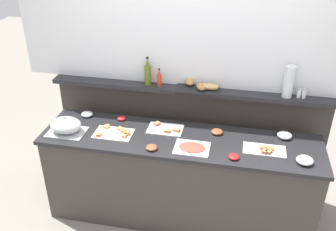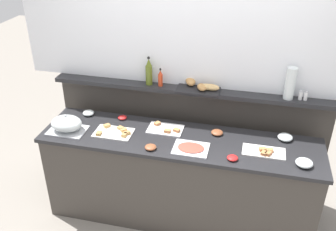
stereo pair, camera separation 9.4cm
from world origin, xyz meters
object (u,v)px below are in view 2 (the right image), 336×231
at_px(glass_bowl_small, 285,137).
at_px(salt_shaker, 301,95).
at_px(condiment_bowl_cream, 217,132).
at_px(cold_cuts_platter, 191,148).
at_px(condiment_bowl_teal, 232,158).
at_px(bread_basket, 199,86).
at_px(condiment_bowl_red, 122,117).
at_px(sandwich_platter_rear, 115,132).
at_px(sandwich_platter_side, 166,129).
at_px(sandwich_platter_front, 264,152).
at_px(glass_bowl_large, 304,163).
at_px(water_carafe, 290,83).
at_px(glass_bowl_medium, 89,113).
at_px(serving_cloche, 67,124).
at_px(hot_sauce_bottle, 160,78).
at_px(pepper_shaker, 306,96).
at_px(olive_oil_bottle, 149,72).
at_px(condiment_bowl_dark, 151,147).

height_order(glass_bowl_small, salt_shaker, salt_shaker).
bearing_deg(condiment_bowl_cream, glass_bowl_small, 4.79).
relative_size(cold_cuts_platter, condiment_bowl_teal, 3.27).
bearing_deg(bread_basket, condiment_bowl_red, -164.04).
distance_m(sandwich_platter_rear, sandwich_platter_side, 0.47).
height_order(sandwich_platter_front, glass_bowl_small, glass_bowl_small).
height_order(glass_bowl_large, water_carafe, water_carafe).
bearing_deg(glass_bowl_medium, serving_cloche, -100.77).
bearing_deg(hot_sauce_bottle, pepper_shaker, 0.33).
bearing_deg(cold_cuts_platter, sandwich_platter_front, 8.64).
height_order(glass_bowl_large, olive_oil_bottle, olive_oil_bottle).
height_order(salt_shaker, bread_basket, salt_shaker).
bearing_deg(bread_basket, condiment_bowl_cream, -50.17).
xyz_separation_m(condiment_bowl_cream, condiment_bowl_teal, (0.17, -0.36, -0.00)).
bearing_deg(condiment_bowl_dark, condiment_bowl_red, 133.24).
relative_size(cold_cuts_platter, serving_cloche, 0.88).
bearing_deg(sandwich_platter_rear, salt_shaker, 15.92).
bearing_deg(sandwich_platter_front, condiment_bowl_red, 168.97).
height_order(sandwich_platter_side, glass_bowl_large, glass_bowl_large).
bearing_deg(bread_basket, condiment_bowl_dark, -115.16).
distance_m(condiment_bowl_teal, olive_oil_bottle, 1.14).
bearing_deg(water_carafe, glass_bowl_medium, -174.10).
height_order(serving_cloche, salt_shaker, salt_shaker).
height_order(olive_oil_bottle, salt_shaker, olive_oil_bottle).
height_order(sandwich_platter_rear, condiment_bowl_teal, sandwich_platter_rear).
relative_size(glass_bowl_large, glass_bowl_small, 1.05).
height_order(salt_shaker, water_carafe, water_carafe).
xyz_separation_m(condiment_bowl_dark, water_carafe, (1.10, 0.62, 0.43)).
bearing_deg(condiment_bowl_dark, salt_shaker, 27.33).
height_order(olive_oil_bottle, pepper_shaker, olive_oil_bottle).
relative_size(sandwich_platter_front, bread_basket, 0.88).
relative_size(cold_cuts_platter, olive_oil_bottle, 1.09).
bearing_deg(sandwich_platter_front, pepper_shaker, 55.91).
relative_size(sandwich_platter_rear, cold_cuts_platter, 1.16).
xyz_separation_m(cold_cuts_platter, condiment_bowl_cream, (0.19, 0.29, 0.01)).
distance_m(cold_cuts_platter, salt_shaker, 1.08).
height_order(serving_cloche, pepper_shaker, pepper_shaker).
xyz_separation_m(condiment_bowl_teal, bread_basket, (-0.39, 0.62, 0.32)).
xyz_separation_m(cold_cuts_platter, glass_bowl_large, (0.91, -0.02, 0.02)).
height_order(condiment_bowl_cream, olive_oil_bottle, olive_oil_bottle).
xyz_separation_m(sandwich_platter_side, glass_bowl_small, (1.06, 0.08, 0.01)).
bearing_deg(serving_cloche, water_carafe, 15.16).
distance_m(sandwich_platter_side, glass_bowl_large, 1.23).
relative_size(glass_bowl_medium, salt_shaker, 1.29).
xyz_separation_m(condiment_bowl_teal, hot_sauce_bottle, (-0.76, 0.61, 0.37)).
height_order(sandwich_platter_side, condiment_bowl_red, sandwich_platter_side).
bearing_deg(water_carafe, salt_shaker, 0.00).
distance_m(cold_cuts_platter, glass_bowl_small, 0.85).
bearing_deg(serving_cloche, glass_bowl_medium, 79.23).
xyz_separation_m(olive_oil_bottle, pepper_shaker, (1.43, -0.00, -0.08)).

